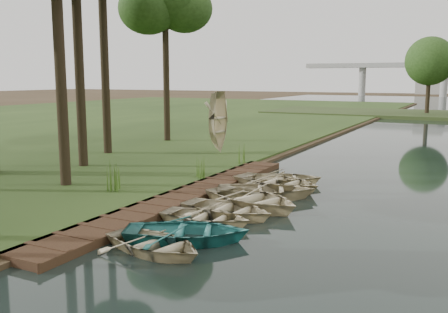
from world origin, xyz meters
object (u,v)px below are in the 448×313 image
at_px(boardwalk, 186,197).
at_px(stored_rowboat, 219,146).
at_px(rowboat_1, 187,229).
at_px(rowboat_0, 154,241).
at_px(rowboat_2, 206,215).

bearing_deg(boardwalk, stored_rowboat, 110.67).
xyz_separation_m(rowboat_1, stored_rowboat, (-6.45, 14.30, 0.26)).
distance_m(rowboat_0, rowboat_2, 2.94).
bearing_deg(rowboat_2, rowboat_1, -169.70).
relative_size(rowboat_1, rowboat_2, 1.18).
xyz_separation_m(boardwalk, stored_rowboat, (-3.76, 9.96, 0.53)).
distance_m(boardwalk, rowboat_1, 5.12).
height_order(rowboat_2, stored_rowboat, stored_rowboat).
bearing_deg(boardwalk, rowboat_2, -47.99).
xyz_separation_m(boardwalk, rowboat_1, (2.69, -4.35, 0.27)).
bearing_deg(rowboat_1, rowboat_0, 141.41).
height_order(boardwalk, rowboat_1, rowboat_1).
xyz_separation_m(rowboat_0, rowboat_2, (-0.06, 2.94, -0.01)).
xyz_separation_m(boardwalk, rowboat_0, (2.38, -5.52, 0.22)).
bearing_deg(stored_rowboat, rowboat_1, -155.55).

